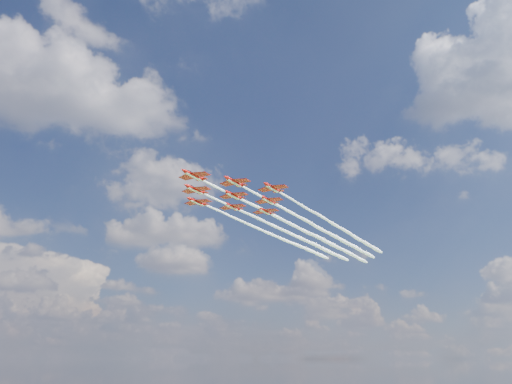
# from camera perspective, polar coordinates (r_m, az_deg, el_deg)

# --- Properties ---
(jet_lead) EXTENTS (90.59, 78.71, 2.57)m
(jet_lead) POSITION_cam_1_polar(r_m,az_deg,el_deg) (184.61, 3.34, -3.34)
(jet_lead) COLOR #B40D0A
(jet_row2_port) EXTENTS (90.59, 78.71, 2.57)m
(jet_row2_port) POSITION_cam_1_polar(r_m,az_deg,el_deg) (190.67, 6.59, -3.74)
(jet_row2_port) COLOR #B40D0A
(jet_row2_starb) EXTENTS (90.59, 78.71, 2.57)m
(jet_row2_starb) POSITION_cam_1_polar(r_m,az_deg,el_deg) (196.41, 2.88, -4.28)
(jet_row2_starb) COLOR #B40D0A
(jet_row3_port) EXTENTS (90.59, 78.71, 2.57)m
(jet_row3_port) POSITION_cam_1_polar(r_m,az_deg,el_deg) (197.32, 9.63, -4.11)
(jet_row3_port) COLOR #B40D0A
(jet_row3_centre) EXTENTS (90.59, 78.71, 2.57)m
(jet_row3_centre) POSITION_cam_1_polar(r_m,az_deg,el_deg) (202.40, 5.96, -4.63)
(jet_row3_centre) COLOR #B40D0A
(jet_row3_starb) EXTENTS (90.59, 78.71, 2.57)m
(jet_row3_starb) POSITION_cam_1_polar(r_m,az_deg,el_deg) (208.28, 2.47, -5.11)
(jet_row3_starb) COLOR #B40D0A
(jet_row4_port) EXTENTS (90.59, 78.71, 2.57)m
(jet_row4_port) POSITION_cam_1_polar(r_m,az_deg,el_deg) (208.94, 8.85, -4.95)
(jet_row4_port) COLOR #B40D0A
(jet_row4_starb) EXTENTS (90.59, 78.71, 2.57)m
(jet_row4_starb) POSITION_cam_1_polar(r_m,az_deg,el_deg) (214.19, 5.39, -5.43)
(jet_row4_starb) COLOR #B40D0A
(jet_tail) EXTENTS (90.59, 78.71, 2.57)m
(jet_tail) POSITION_cam_1_polar(r_m,az_deg,el_deg) (220.63, 8.16, -5.71)
(jet_tail) COLOR #B40D0A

